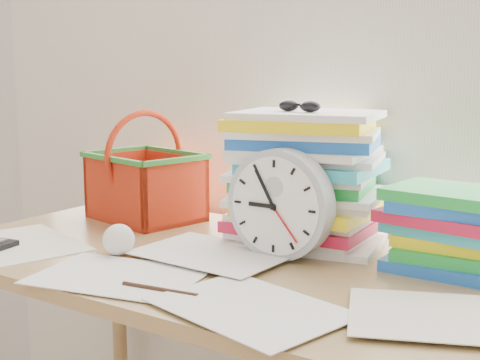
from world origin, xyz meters
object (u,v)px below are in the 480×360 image
Objects in this scene: desk at (235,293)px; basket at (145,167)px; clock at (280,204)px; paper_stack at (306,178)px; book_stack at (456,229)px.

basket is at bearing 156.09° from desk.
basket reaches higher than clock.
paper_stack reaches higher than basket.
desk is 5.02× the size of book_stack.
desk is 0.48m from book_stack.
desk is 0.22m from clock.
clock is 0.86× the size of book_stack.
desk is 0.32m from paper_stack.
book_stack is at bearing 12.72° from basket.
paper_stack is (0.06, 0.21, 0.23)m from desk.
paper_stack reaches higher than desk.
paper_stack is 0.36m from book_stack.
paper_stack is at bearing 74.87° from desk.
book_stack is 0.84m from basket.
paper_stack is 0.15m from clock.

